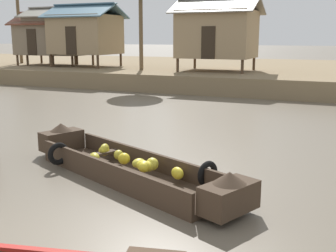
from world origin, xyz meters
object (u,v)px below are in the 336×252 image
stilt_house_right (217,33)px  stilt_house_mid_right (86,34)px  stilt_house_mid_left (59,35)px  banana_boat (127,167)px  stilt_house_left (46,38)px

stilt_house_right → stilt_house_mid_right: bearing=178.9°
stilt_house_right → stilt_house_mid_left: bearing=176.6°
stilt_house_mid_left → stilt_house_right: stilt_house_right is taller
banana_boat → stilt_house_right: (-3.30, 17.08, 2.91)m
stilt_house_mid_right → stilt_house_right: stilt_house_right is taller
stilt_house_mid_right → stilt_house_mid_left: bearing=168.4°
stilt_house_right → stilt_house_left: bearing=177.5°
stilt_house_mid_right → stilt_house_right: bearing=-1.1°
stilt_house_mid_left → banana_boat: bearing=-49.4°
banana_boat → stilt_house_right: bearing=100.9°
stilt_house_left → banana_boat: bearing=-47.1°
banana_boat → stilt_house_left: stilt_house_left is taller
stilt_house_left → stilt_house_right: 13.10m
stilt_house_mid_left → stilt_house_mid_right: stilt_house_mid_right is taller
stilt_house_left → stilt_house_mid_left: bearing=8.0°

